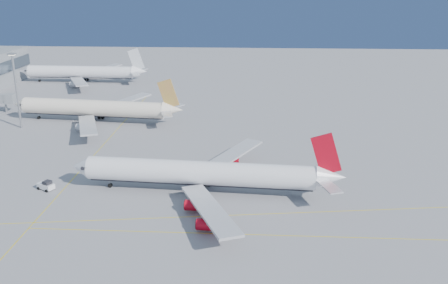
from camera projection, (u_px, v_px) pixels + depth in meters
ground at (233, 203)px, 109.63m from camera, size 500.00×500.00×0.00m
taxiway_lines at (172, 190)px, 116.44m from camera, size 118.86×140.00×0.02m
airliner_virgin at (205, 174)px, 113.33m from camera, size 63.26×56.68×15.60m
airliner_etihad at (97, 108)px, 169.01m from camera, size 60.65×55.72×15.82m
airliner_third at (83, 72)px, 232.11m from camera, size 60.73×56.12×16.32m
pushback_tug at (46, 185)px, 116.12m from camera, size 4.50×3.84×2.27m
light_mast at (16, 85)px, 159.42m from camera, size 2.11×2.11×24.47m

